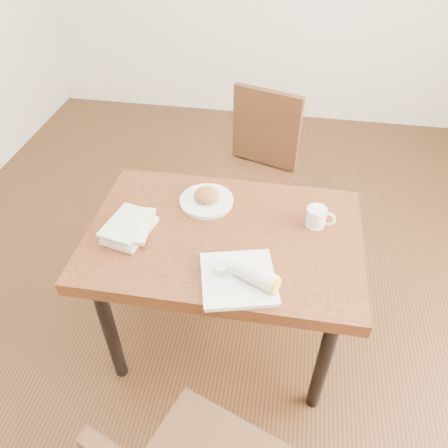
% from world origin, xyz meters
% --- Properties ---
extents(ground, '(4.00, 5.00, 0.01)m').
position_xyz_m(ground, '(0.00, 0.00, -0.01)').
color(ground, '#472814').
rests_on(ground, ground).
extents(room_walls, '(4.02, 5.02, 2.80)m').
position_xyz_m(room_walls, '(0.00, 0.00, 1.63)').
color(room_walls, white).
rests_on(room_walls, ground).
extents(table, '(1.13, 0.75, 0.75)m').
position_xyz_m(table, '(0.00, 0.00, 0.66)').
color(table, brown).
rests_on(table, ground).
extents(chair_far, '(0.53, 0.53, 0.95)m').
position_xyz_m(chair_far, '(0.05, 0.82, 0.55)').
color(chair_far, '#442513').
rests_on(chair_far, ground).
extents(plate_scone, '(0.24, 0.24, 0.08)m').
position_xyz_m(plate_scone, '(-0.11, 0.18, 0.77)').
color(plate_scone, white).
rests_on(plate_scone, table).
extents(coffee_mug, '(0.12, 0.08, 0.08)m').
position_xyz_m(coffee_mug, '(0.37, 0.12, 0.79)').
color(coffee_mug, white).
rests_on(coffee_mug, table).
extents(plate_burrito, '(0.33, 0.33, 0.09)m').
position_xyz_m(plate_burrito, '(0.11, -0.25, 0.78)').
color(plate_burrito, white).
rests_on(plate_burrito, table).
extents(book_stack, '(0.20, 0.25, 0.06)m').
position_xyz_m(book_stack, '(-0.38, -0.06, 0.78)').
color(book_stack, white).
rests_on(book_stack, table).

